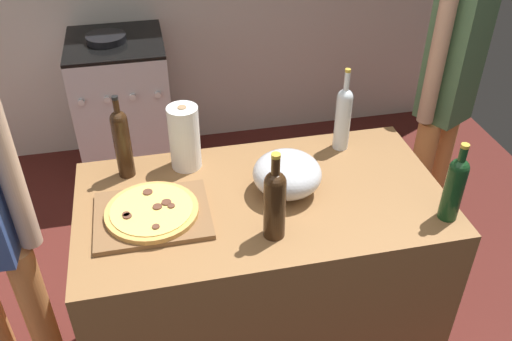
{
  "coord_description": "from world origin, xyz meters",
  "views": [
    {
      "loc": [
        -0.31,
        -0.78,
        2.2
      ],
      "look_at": [
        0.04,
        0.86,
        0.99
      ],
      "focal_mm": 38.59,
      "sensor_mm": 36.0,
      "label": 1
    }
  ],
  "objects_px": {
    "wine_bottle_clear": "(275,201)",
    "pizza": "(152,211)",
    "wine_bottle_green": "(343,116)",
    "wine_bottle_amber": "(122,141)",
    "mixing_bowl": "(287,174)",
    "paper_towel_roll": "(185,138)",
    "wine_bottle_dark": "(455,186)",
    "stove": "(125,110)",
    "person_in_red": "(447,92)"
  },
  "relations": [
    {
      "from": "person_in_red",
      "to": "wine_bottle_dark",
      "type": "bearing_deg",
      "value": -117.55
    },
    {
      "from": "person_in_red",
      "to": "wine_bottle_clear",
      "type": "bearing_deg",
      "value": -143.87
    },
    {
      "from": "mixing_bowl",
      "to": "wine_bottle_green",
      "type": "bearing_deg",
      "value": 39.53
    },
    {
      "from": "mixing_bowl",
      "to": "wine_bottle_amber",
      "type": "distance_m",
      "value": 0.63
    },
    {
      "from": "mixing_bowl",
      "to": "wine_bottle_clear",
      "type": "distance_m",
      "value": 0.25
    },
    {
      "from": "wine_bottle_green",
      "to": "stove",
      "type": "xyz_separation_m",
      "value": [
        -0.92,
        1.37,
        -0.62
      ]
    },
    {
      "from": "wine_bottle_clear",
      "to": "pizza",
      "type": "bearing_deg",
      "value": 156.19
    },
    {
      "from": "stove",
      "to": "paper_towel_roll",
      "type": "bearing_deg",
      "value": -78.49
    },
    {
      "from": "pizza",
      "to": "stove",
      "type": "distance_m",
      "value": 1.74
    },
    {
      "from": "pizza",
      "to": "paper_towel_roll",
      "type": "bearing_deg",
      "value": 62.39
    },
    {
      "from": "pizza",
      "to": "wine_bottle_green",
      "type": "distance_m",
      "value": 0.85
    },
    {
      "from": "pizza",
      "to": "wine_bottle_dark",
      "type": "distance_m",
      "value": 1.04
    },
    {
      "from": "stove",
      "to": "wine_bottle_dark",
      "type": "bearing_deg",
      "value": -58.73
    },
    {
      "from": "wine_bottle_dark",
      "to": "wine_bottle_green",
      "type": "bearing_deg",
      "value": 113.38
    },
    {
      "from": "wine_bottle_dark",
      "to": "wine_bottle_amber",
      "type": "bearing_deg",
      "value": 155.55
    },
    {
      "from": "wine_bottle_green",
      "to": "wine_bottle_dark",
      "type": "distance_m",
      "value": 0.55
    },
    {
      "from": "wine_bottle_green",
      "to": "wine_bottle_clear",
      "type": "distance_m",
      "value": 0.61
    },
    {
      "from": "wine_bottle_amber",
      "to": "person_in_red",
      "type": "distance_m",
      "value": 1.54
    },
    {
      "from": "stove",
      "to": "person_in_red",
      "type": "bearing_deg",
      "value": -34.91
    },
    {
      "from": "paper_towel_roll",
      "to": "wine_bottle_clear",
      "type": "xyz_separation_m",
      "value": [
        0.24,
        -0.47,
        0.01
      ]
    },
    {
      "from": "pizza",
      "to": "wine_bottle_amber",
      "type": "relative_size",
      "value": 0.96
    },
    {
      "from": "pizza",
      "to": "paper_towel_roll",
      "type": "height_order",
      "value": "paper_towel_roll"
    },
    {
      "from": "paper_towel_roll",
      "to": "person_in_red",
      "type": "bearing_deg",
      "value": 12.55
    },
    {
      "from": "wine_bottle_green",
      "to": "wine_bottle_clear",
      "type": "relative_size",
      "value": 1.08
    },
    {
      "from": "wine_bottle_green",
      "to": "stove",
      "type": "relative_size",
      "value": 0.36
    },
    {
      "from": "mixing_bowl",
      "to": "person_in_red",
      "type": "xyz_separation_m",
      "value": [
        0.93,
        0.53,
        -0.04
      ]
    },
    {
      "from": "stove",
      "to": "person_in_red",
      "type": "height_order",
      "value": "person_in_red"
    },
    {
      "from": "paper_towel_roll",
      "to": "person_in_red",
      "type": "distance_m",
      "value": 1.31
    },
    {
      "from": "pizza",
      "to": "person_in_red",
      "type": "bearing_deg",
      "value": 22.03
    },
    {
      "from": "mixing_bowl",
      "to": "wine_bottle_green",
      "type": "distance_m",
      "value": 0.39
    },
    {
      "from": "mixing_bowl",
      "to": "wine_bottle_amber",
      "type": "relative_size",
      "value": 0.75
    },
    {
      "from": "wine_bottle_clear",
      "to": "mixing_bowl",
      "type": "bearing_deg",
      "value": 65.22
    },
    {
      "from": "paper_towel_roll",
      "to": "wine_bottle_clear",
      "type": "relative_size",
      "value": 0.81
    },
    {
      "from": "pizza",
      "to": "wine_bottle_dark",
      "type": "xyz_separation_m",
      "value": [
        1.01,
        -0.21,
        0.11
      ]
    },
    {
      "from": "paper_towel_roll",
      "to": "wine_bottle_clear",
      "type": "height_order",
      "value": "wine_bottle_clear"
    },
    {
      "from": "pizza",
      "to": "wine_bottle_amber",
      "type": "distance_m",
      "value": 0.32
    },
    {
      "from": "paper_towel_roll",
      "to": "stove",
      "type": "distance_m",
      "value": 1.52
    },
    {
      "from": "mixing_bowl",
      "to": "person_in_red",
      "type": "bearing_deg",
      "value": 29.74
    },
    {
      "from": "mixing_bowl",
      "to": "pizza",
      "type": "bearing_deg",
      "value": -174.63
    },
    {
      "from": "wine_bottle_amber",
      "to": "stove",
      "type": "relative_size",
      "value": 0.35
    },
    {
      "from": "mixing_bowl",
      "to": "paper_towel_roll",
      "type": "relative_size",
      "value": 0.96
    },
    {
      "from": "paper_towel_roll",
      "to": "wine_bottle_dark",
      "type": "height_order",
      "value": "wine_bottle_dark"
    },
    {
      "from": "pizza",
      "to": "wine_bottle_clear",
      "type": "relative_size",
      "value": 0.99
    },
    {
      "from": "wine_bottle_green",
      "to": "wine_bottle_amber",
      "type": "relative_size",
      "value": 1.04
    },
    {
      "from": "wine_bottle_amber",
      "to": "wine_bottle_clear",
      "type": "relative_size",
      "value": 1.04
    },
    {
      "from": "mixing_bowl",
      "to": "person_in_red",
      "type": "distance_m",
      "value": 1.07
    },
    {
      "from": "wine_bottle_amber",
      "to": "wine_bottle_clear",
      "type": "distance_m",
      "value": 0.66
    },
    {
      "from": "wine_bottle_clear",
      "to": "paper_towel_roll",
      "type": "bearing_deg",
      "value": 117.37
    },
    {
      "from": "wine_bottle_green",
      "to": "wine_bottle_dark",
      "type": "xyz_separation_m",
      "value": [
        0.22,
        -0.51,
        -0.01
      ]
    },
    {
      "from": "wine_bottle_green",
      "to": "wine_bottle_amber",
      "type": "bearing_deg",
      "value": -179.42
    }
  ]
}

